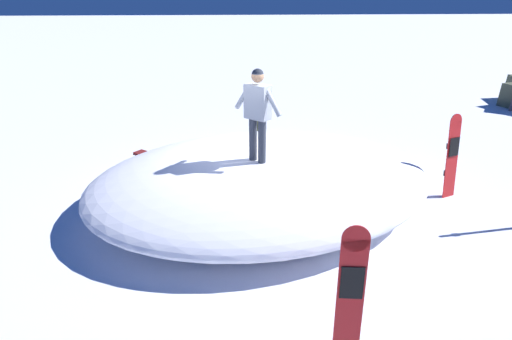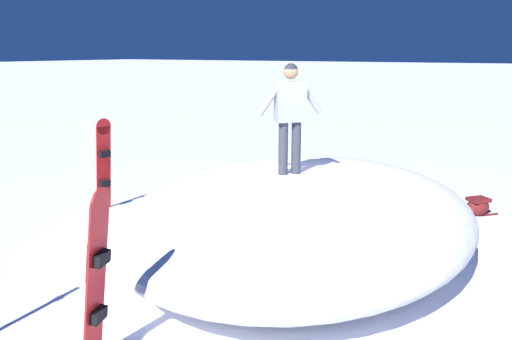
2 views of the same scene
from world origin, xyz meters
The scene contains 7 objects.
ground centered at (0.00, 0.00, 0.00)m, with size 240.00×240.00×0.00m, color white.
snow_mound centered at (-0.28, -0.19, 0.48)m, with size 4.82×6.50×0.96m, color white.
snowboarder_standing centered at (-0.54, -0.05, 1.91)m, with size 0.75×0.76×1.61m.
snowboard_primary_upright centered at (-3.86, -0.57, 0.84)m, with size 0.24×0.31×1.63m.
snowboard_secondary_upright centered at (-0.47, -3.85, 0.85)m, with size 0.31×0.35×1.65m.
backpack_near centered at (1.82, 2.41, 0.16)m, with size 0.56×0.59×0.31m.
backpack_far centered at (3.74, -0.62, 0.20)m, with size 0.29×0.67×0.38m.
Camera 1 is at (-6.60, 0.72, 3.54)m, focal length 26.01 mm.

